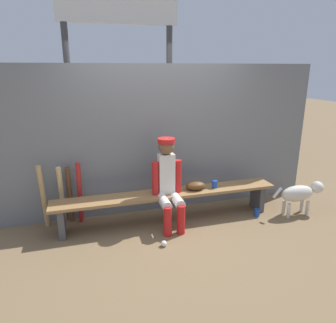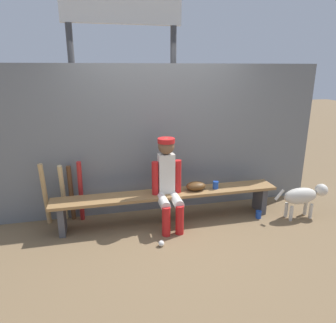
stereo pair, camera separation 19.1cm
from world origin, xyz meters
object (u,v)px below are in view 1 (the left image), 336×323
object	(u,v)px
baseball_glove	(195,185)
bat_wood_tan	(43,197)
bat_aluminum_red	(80,193)
dugout_bench	(168,198)
player_seated	(168,181)
bat_wood_natural	(62,195)
cup_on_ground	(257,213)
bat_wood_dark	(70,195)
scoreboard	(123,34)
baseball	(164,244)
cup_on_bench	(215,184)
dog	(301,193)

from	to	relation	value
baseball_glove	bat_wood_tan	size ratio (longest dim) A/B	0.31
bat_wood_tan	bat_aluminum_red	bearing A→B (deg)	-0.44
dugout_bench	baseball_glove	xyz separation A→B (m)	(0.41, 0.00, 0.14)
player_seated	bat_wood_natural	distance (m)	1.48
baseball_glove	cup_on_ground	bearing A→B (deg)	-13.57
player_seated	baseball_glove	size ratio (longest dim) A/B	4.33
bat_wood_dark	scoreboard	size ratio (longest dim) A/B	0.22
baseball_glove	cup_on_ground	xyz separation A→B (m)	(0.90, -0.22, -0.44)
baseball	cup_on_bench	xyz separation A→B (m)	(0.93, 0.61, 0.46)
cup_on_bench	bat_wood_natural	bearing A→B (deg)	170.91
dugout_bench	player_seated	xyz separation A→B (m)	(-0.02, -0.10, 0.30)
player_seated	cup_on_bench	distance (m)	0.74
cup_on_bench	scoreboard	bearing A→B (deg)	127.64
bat_wood_tan	scoreboard	distance (m)	2.72
baseball_glove	baseball	xyz separation A→B (m)	(-0.64, -0.62, -0.46)
bat_aluminum_red	bat_wood_tan	distance (m)	0.47
baseball_glove	cup_on_ground	world-z (taller)	baseball_glove
cup_on_ground	cup_on_bench	bearing A→B (deg)	161.70
bat_wood_tan	cup_on_bench	size ratio (longest dim) A/B	8.21
cup_on_ground	cup_on_bench	distance (m)	0.78
player_seated	bat_wood_dark	distance (m)	1.39
baseball_glove	bat_aluminum_red	xyz separation A→B (m)	(-1.59, 0.28, -0.05)
bat_wood_tan	cup_on_ground	size ratio (longest dim) A/B	8.21
cup_on_ground	scoreboard	size ratio (longest dim) A/B	0.03
bat_wood_natural	bat_wood_tan	distance (m)	0.23
bat_wood_tan	player_seated	bearing A→B (deg)	-13.38
dugout_bench	bat_wood_dark	xyz separation A→B (m)	(-1.32, 0.35, 0.05)
dugout_bench	baseball	size ratio (longest dim) A/B	42.71
bat_wood_tan	baseball	xyz separation A→B (m)	(1.42, -0.90, -0.42)
dugout_bench	cup_on_bench	size ratio (longest dim) A/B	28.73
player_seated	dog	size ratio (longest dim) A/B	1.44
dugout_bench	cup_on_ground	distance (m)	1.36
player_seated	bat_wood_natural	xyz separation A→B (m)	(-1.40, 0.43, -0.22)
bat_wood_dark	cup_on_ground	world-z (taller)	bat_wood_dark
baseball_glove	bat_wood_dark	distance (m)	1.76
dugout_bench	bat_wood_tan	world-z (taller)	bat_wood_tan
baseball_glove	cup_on_bench	size ratio (longest dim) A/B	2.55
bat_aluminum_red	dog	bearing A→B (deg)	-11.14
scoreboard	dog	xyz separation A→B (m)	(2.27, -1.66, -2.26)
scoreboard	player_seated	bearing A→B (deg)	-77.57
cup_on_bench	bat_wood_tan	bearing A→B (deg)	172.75
bat_wood_dark	cup_on_ground	distance (m)	2.71
player_seated	bat_aluminum_red	distance (m)	1.24
player_seated	bat_aluminum_red	size ratio (longest dim) A/B	1.35
baseball_glove	bat_aluminum_red	bearing A→B (deg)	170.03
bat_wood_dark	bat_aluminum_red	bearing A→B (deg)	-28.81
cup_on_ground	dog	bearing A→B (deg)	-10.56
scoreboard	dog	size ratio (longest dim) A/B	4.41
baseball_glove	bat_wood_dark	world-z (taller)	bat_wood_dark
dugout_bench	scoreboard	size ratio (longest dim) A/B	0.85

